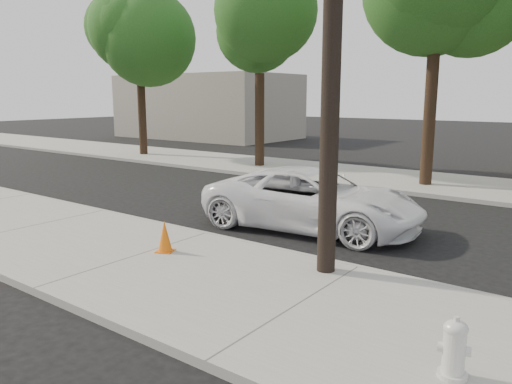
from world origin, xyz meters
TOP-DOWN VIEW (x-y plane):
  - ground at (0.00, 0.00)m, footprint 120.00×120.00m
  - near_sidewalk at (0.00, -4.30)m, footprint 90.00×4.40m
  - far_sidewalk at (0.00, 8.50)m, footprint 90.00×5.00m
  - curb_near at (0.00, -2.10)m, footprint 90.00×0.12m
  - building_far at (-20.00, 20.00)m, footprint 14.00×8.00m
  - utility_pole at (3.60, -2.70)m, footprint 1.40×0.34m
  - tree_a at (-13.80, 7.85)m, footprint 4.65×4.50m
  - tree_b at (-5.81, 8.06)m, footprint 4.34×4.20m
  - police_cruiser at (1.59, 0.21)m, footprint 5.90×3.23m
  - fire_hydrant at (6.58, -5.03)m, footprint 0.39×0.35m
  - traffic_cone at (0.30, -3.72)m, footprint 0.45×0.45m

SIDE VIEW (x-z plane):
  - ground at x=0.00m, z-range 0.00..0.00m
  - near_sidewalk at x=0.00m, z-range 0.00..0.15m
  - far_sidewalk at x=0.00m, z-range 0.00..0.15m
  - curb_near at x=0.00m, z-range -0.01..0.15m
  - traffic_cone at x=0.30m, z-range 0.14..0.81m
  - fire_hydrant at x=6.58m, z-range 0.14..0.85m
  - police_cruiser at x=1.59m, z-range 0.00..1.57m
  - building_far at x=-20.00m, z-range 0.00..5.00m
  - utility_pole at x=3.60m, z-range 0.20..9.20m
  - tree_b at x=-5.81m, z-range 1.93..10.38m
  - tree_a at x=-13.80m, z-range 2.03..11.03m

